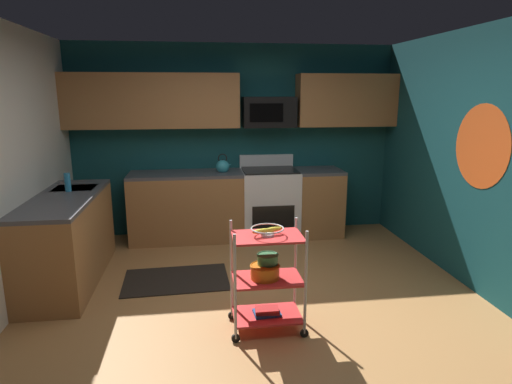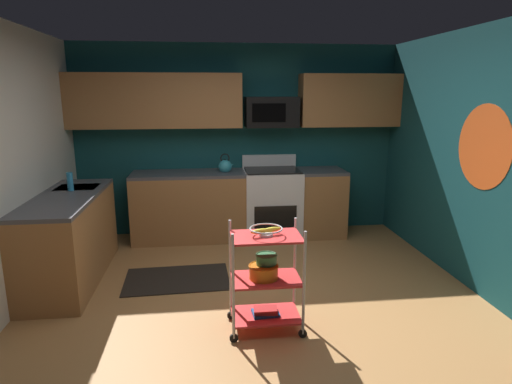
# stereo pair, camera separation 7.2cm
# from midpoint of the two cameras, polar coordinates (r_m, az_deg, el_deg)

# --- Properties ---
(floor) EXTENTS (4.40, 4.80, 0.04)m
(floor) POSITION_cam_midpoint_polar(r_m,az_deg,el_deg) (4.15, -0.05, -15.52)
(floor) COLOR #A87542
(floor) RESTS_ON ground
(wall_back) EXTENTS (4.52, 0.06, 2.60)m
(wall_back) POSITION_cam_midpoint_polar(r_m,az_deg,el_deg) (6.10, -3.13, 6.77)
(wall_back) COLOR #14474C
(wall_back) RESTS_ON ground
(wall_right) EXTENTS (0.06, 4.80, 2.60)m
(wall_right) POSITION_cam_midpoint_polar(r_m,az_deg,el_deg) (4.57, 28.90, 3.04)
(wall_right) COLOR #14474C
(wall_right) RESTS_ON ground
(wall_flower_decal) EXTENTS (0.00, 0.82, 0.82)m
(wall_flower_decal) POSITION_cam_midpoint_polar(r_m,az_deg,el_deg) (4.72, 27.12, 5.35)
(wall_flower_decal) COLOR #E5591E
(counter_run) EXTENTS (3.64, 2.34, 0.92)m
(counter_run) POSITION_cam_midpoint_polar(r_m,az_deg,el_deg) (5.49, -9.97, -3.04)
(counter_run) COLOR #9E6B3D
(counter_run) RESTS_ON ground
(oven_range) EXTENTS (0.76, 0.65, 1.10)m
(oven_range) POSITION_cam_midpoint_polar(r_m,az_deg,el_deg) (5.98, 1.43, -1.35)
(oven_range) COLOR white
(oven_range) RESTS_ON ground
(upper_cabinets) EXTENTS (4.40, 0.33, 0.70)m
(upper_cabinets) POSITION_cam_midpoint_polar(r_m,az_deg,el_deg) (5.86, -4.01, 11.90)
(upper_cabinets) COLOR #9E6B3D
(microwave) EXTENTS (0.70, 0.39, 0.40)m
(microwave) POSITION_cam_midpoint_polar(r_m,az_deg,el_deg) (5.90, 1.33, 10.47)
(microwave) COLOR black
(rolling_cart) EXTENTS (0.63, 0.39, 0.91)m
(rolling_cart) POSITION_cam_midpoint_polar(r_m,az_deg,el_deg) (3.67, 0.90, -11.32)
(rolling_cart) COLOR silver
(rolling_cart) RESTS_ON ground
(fruit_bowl) EXTENTS (0.27, 0.27, 0.07)m
(fruit_bowl) POSITION_cam_midpoint_polar(r_m,az_deg,el_deg) (3.52, 0.92, -5.02)
(fruit_bowl) COLOR silver
(fruit_bowl) RESTS_ON rolling_cart
(mixing_bowl_large) EXTENTS (0.25, 0.25, 0.11)m
(mixing_bowl_large) POSITION_cam_midpoint_polar(r_m,az_deg,el_deg) (3.64, 0.61, -10.39)
(mixing_bowl_large) COLOR orange
(mixing_bowl_large) RESTS_ON rolling_cart
(mixing_bowl_small) EXTENTS (0.18, 0.18, 0.08)m
(mixing_bowl_small) POSITION_cam_midpoint_polar(r_m,az_deg,el_deg) (3.63, 0.98, -8.74)
(mixing_bowl_small) COLOR #387F4C
(mixing_bowl_small) RESTS_ON rolling_cart
(book_stack) EXTENTS (0.23, 0.18, 0.05)m
(book_stack) POSITION_cam_midpoint_polar(r_m,az_deg,el_deg) (3.80, 0.88, -15.44)
(book_stack) COLOR #1E4C8C
(book_stack) RESTS_ON rolling_cart
(kettle) EXTENTS (0.21, 0.18, 0.26)m
(kettle) POSITION_cam_midpoint_polar(r_m,az_deg,el_deg) (5.80, -4.75, 3.40)
(kettle) COLOR teal
(kettle) RESTS_ON counter_run
(dish_soap_bottle) EXTENTS (0.06, 0.06, 0.20)m
(dish_soap_bottle) POSITION_cam_midpoint_polar(r_m,az_deg,el_deg) (5.08, -23.91, 1.18)
(dish_soap_bottle) COLOR #2D8CBF
(dish_soap_bottle) RESTS_ON counter_run
(floor_rug) EXTENTS (1.13, 0.74, 0.01)m
(floor_rug) POSITION_cam_midpoint_polar(r_m,az_deg,el_deg) (4.81, -10.87, -11.26)
(floor_rug) COLOR black
(floor_rug) RESTS_ON ground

